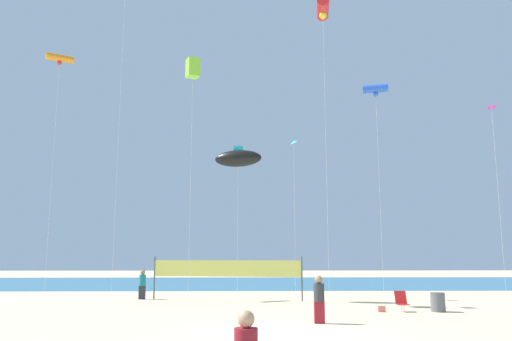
# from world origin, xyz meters

# --- Properties ---
(ground_plane) EXTENTS (120.00, 120.00, 0.00)m
(ground_plane) POSITION_xyz_m (0.00, 0.00, 0.00)
(ground_plane) COLOR beige
(ocean_band) EXTENTS (120.00, 20.00, 0.01)m
(ocean_band) POSITION_xyz_m (0.00, 28.49, 0.00)
(ocean_band) COLOR teal
(ocean_band) RESTS_ON ground
(beachgoer_charcoal_shirt) EXTENTS (0.40, 0.40, 1.74)m
(beachgoer_charcoal_shirt) POSITION_xyz_m (1.31, 2.29, 0.93)
(beachgoer_charcoal_shirt) COLOR maroon
(beachgoer_charcoal_shirt) RESTS_ON ground
(beachgoer_teal_shirt) EXTENTS (0.38, 0.38, 1.64)m
(beachgoer_teal_shirt) POSITION_xyz_m (-7.31, 12.45, 0.88)
(beachgoer_teal_shirt) COLOR #2D2D33
(beachgoer_teal_shirt) RESTS_ON ground
(folding_beach_chair) EXTENTS (0.52, 0.65, 0.89)m
(folding_beach_chair) POSITION_xyz_m (5.57, 6.10, 0.47)
(folding_beach_chair) COLOR red
(folding_beach_chair) RESTS_ON ground
(trash_barrel) EXTENTS (0.63, 0.63, 0.84)m
(trash_barrel) POSITION_xyz_m (7.14, 5.95, 0.42)
(trash_barrel) COLOR #595960
(trash_barrel) RESTS_ON ground
(volleyball_net) EXTENTS (8.40, 1.46, 2.40)m
(volleyball_net) POSITION_xyz_m (-2.50, 11.89, 1.64)
(volleyball_net) COLOR #4C4C51
(volleyball_net) RESTS_ON ground
(beach_handbag) EXTENTS (0.32, 0.16, 0.26)m
(beach_handbag) POSITION_xyz_m (4.60, 5.94, 0.13)
(beach_handbag) COLOR #EA7260
(beach_handbag) RESTS_ON ground
(kite_blue_tube) EXTENTS (1.58, 0.90, 12.71)m
(kite_blue_tube) POSITION_xyz_m (6.44, 12.28, 12.41)
(kite_blue_tube) COLOR silver
(kite_blue_tube) RESTS_ON ground
(kite_red_tube) EXTENTS (0.95, 2.01, 16.87)m
(kite_red_tube) POSITION_xyz_m (2.96, 10.03, 16.46)
(kite_red_tube) COLOR silver
(kite_red_tube) RESTS_ON ground
(kite_cyan_diamond) EXTENTS (0.57, 0.57, 9.47)m
(kite_cyan_diamond) POSITION_xyz_m (1.46, 13.13, 9.03)
(kite_cyan_diamond) COLOR silver
(kite_cyan_diamond) RESTS_ON ground
(kite_black_inflatable) EXTENTS (2.94, 1.61, 8.79)m
(kite_black_inflatable) POSITION_xyz_m (-1.90, 11.87, 8.03)
(kite_black_inflatable) COLOR silver
(kite_black_inflatable) RESTS_ON ground
(kite_magenta_diamond) EXTENTS (0.66, 0.67, 11.42)m
(kite_magenta_diamond) POSITION_xyz_m (13.35, 12.05, 11.01)
(kite_magenta_diamond) COLOR silver
(kite_magenta_diamond) RESTS_ON ground
(kite_orange_tube) EXTENTS (1.68, 1.19, 15.20)m
(kite_orange_tube) POSITION_xyz_m (-13.45, 14.05, 14.91)
(kite_orange_tube) COLOR silver
(kite_orange_tube) RESTS_ON ground
(kite_lime_box) EXTENTS (0.90, 0.90, 13.58)m
(kite_lime_box) POSITION_xyz_m (-4.49, 10.55, 13.01)
(kite_lime_box) COLOR silver
(kite_lime_box) RESTS_ON ground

